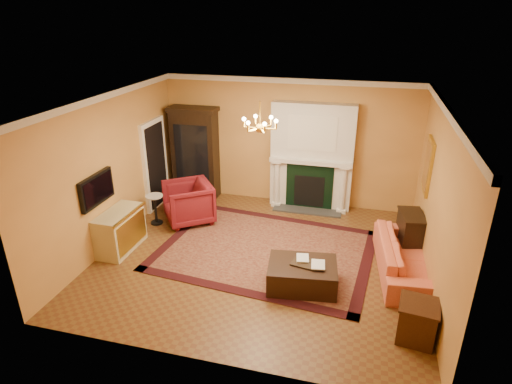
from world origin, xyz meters
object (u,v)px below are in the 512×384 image
(pedestal_table, at_px, (155,207))
(console_table, at_px, (410,234))
(commode, at_px, (120,231))
(coral_sofa, at_px, (405,252))
(leather_ottoman, at_px, (302,275))
(wingback_armchair, at_px, (188,201))
(end_table, at_px, (417,322))
(china_cabinet, at_px, (196,155))

(pedestal_table, bearing_deg, console_table, 1.68)
(commode, bearing_deg, coral_sofa, 6.76)
(commode, distance_m, leather_ottoman, 3.69)
(wingback_armchair, xyz_separation_m, pedestal_table, (-0.67, -0.28, -0.11))
(pedestal_table, xyz_separation_m, coral_sofa, (5.20, -0.64, 0.03))
(end_table, xyz_separation_m, console_table, (0.06, 2.53, 0.10))
(end_table, bearing_deg, console_table, 88.64)
(pedestal_table, xyz_separation_m, end_table, (5.29, -2.37, -0.10))
(wingback_armchair, bearing_deg, leather_ottoman, 21.19)
(coral_sofa, height_order, console_table, coral_sofa)
(coral_sofa, relative_size, console_table, 2.78)
(wingback_armchair, xyz_separation_m, leather_ottoman, (2.84, -1.81, -0.27))
(commode, bearing_deg, console_table, 14.68)
(wingback_armchair, height_order, commode, wingback_armchair)
(end_table, distance_m, leather_ottoman, 1.97)
(china_cabinet, distance_m, coral_sofa, 5.47)
(end_table, distance_m, console_table, 2.53)
(wingback_armchair, distance_m, pedestal_table, 0.73)
(coral_sofa, xyz_separation_m, leather_ottoman, (-1.70, -0.88, -0.20))
(wingback_armchair, xyz_separation_m, console_table, (4.68, -0.13, -0.11))
(china_cabinet, xyz_separation_m, coral_sofa, (4.90, -2.34, -0.66))
(wingback_armchair, relative_size, end_table, 1.74)
(pedestal_table, relative_size, leather_ottoman, 0.59)
(wingback_armchair, height_order, console_table, wingback_armchair)
(wingback_armchair, bearing_deg, pedestal_table, -103.21)
(console_table, bearing_deg, wingback_armchair, 169.51)
(console_table, bearing_deg, commode, -175.37)
(china_cabinet, relative_size, console_table, 2.77)
(end_table, bearing_deg, china_cabinet, 140.77)
(coral_sofa, bearing_deg, end_table, 177.29)
(pedestal_table, bearing_deg, end_table, -24.16)
(china_cabinet, distance_m, pedestal_table, 1.86)
(wingback_armchair, relative_size, leather_ottoman, 0.87)
(pedestal_table, distance_m, leather_ottoman, 3.83)
(wingback_armchair, relative_size, pedestal_table, 1.49)
(wingback_armchair, bearing_deg, commode, -65.93)
(commode, relative_size, end_table, 1.87)
(leather_ottoman, bearing_deg, console_table, 35.02)
(console_table, bearing_deg, end_table, -100.30)
(pedestal_table, height_order, coral_sofa, coral_sofa)
(pedestal_table, xyz_separation_m, commode, (-0.16, -1.17, 0.01))
(pedestal_table, distance_m, console_table, 5.35)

